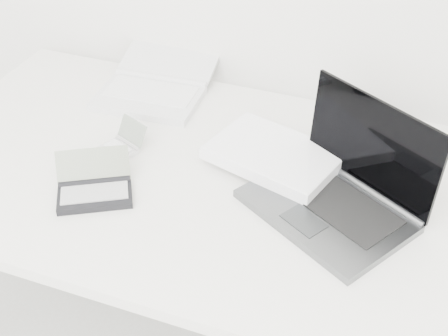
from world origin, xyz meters
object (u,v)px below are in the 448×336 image
(laptop_large, at_px, (310,175))
(netbook_open_white, at_px, (155,86))
(palmtop_charcoal, at_px, (94,188))
(desk, at_px, (242,197))

(laptop_large, relative_size, netbook_open_white, 1.43)
(palmtop_charcoal, bearing_deg, desk, -1.37)
(desk, distance_m, palmtop_charcoal, 0.34)
(laptop_large, bearing_deg, palmtop_charcoal, -126.19)
(desk, xyz_separation_m, palmtop_charcoal, (-0.29, -0.16, 0.06))
(laptop_large, height_order, palmtop_charcoal, laptop_large)
(netbook_open_white, bearing_deg, laptop_large, -30.90)
(desk, bearing_deg, laptop_large, 12.32)
(palmtop_charcoal, bearing_deg, netbook_open_white, 68.66)
(laptop_large, xyz_separation_m, netbook_open_white, (-0.50, 0.26, -0.02))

